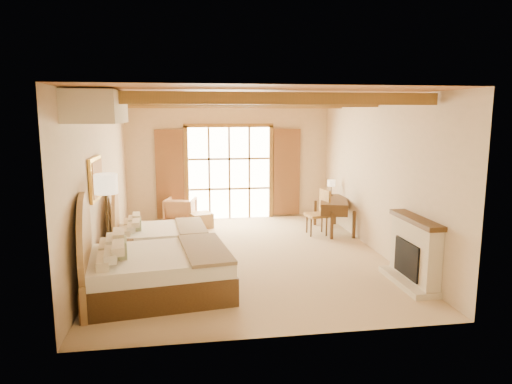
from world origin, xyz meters
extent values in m
plane|color=tan|center=(0.00, 0.00, 0.00)|extent=(7.00, 7.00, 0.00)
plane|color=beige|center=(0.00, 3.50, 1.60)|extent=(5.50, 0.00, 5.50)
plane|color=beige|center=(-2.75, 0.00, 1.60)|extent=(0.00, 7.00, 7.00)
plane|color=beige|center=(2.75, 0.00, 1.60)|extent=(0.00, 7.00, 7.00)
plane|color=#B06A3C|center=(0.00, 0.00, 3.20)|extent=(7.00, 7.00, 0.00)
cube|color=white|center=(0.00, 3.46, 1.25)|extent=(2.20, 0.02, 2.50)
cube|color=brown|center=(-1.60, 3.43, 1.25)|extent=(0.75, 0.06, 2.40)
cube|color=brown|center=(1.60, 3.43, 1.25)|extent=(0.75, 0.06, 2.40)
cube|color=beige|center=(2.62, -2.00, 0.55)|extent=(0.25, 1.30, 1.10)
cube|color=black|center=(2.55, -2.00, 0.45)|extent=(0.18, 0.80, 0.60)
cube|color=beige|center=(2.53, -2.00, 0.05)|extent=(0.45, 1.40, 0.10)
cube|color=#4D361B|center=(2.61, -2.00, 1.12)|extent=(0.30, 1.40, 0.08)
cube|color=gold|center=(-2.71, -0.75, 1.75)|extent=(0.05, 0.95, 0.75)
cube|color=tan|center=(-2.68, -0.75, 1.75)|extent=(0.02, 0.82, 0.62)
cube|color=#FAF2CB|center=(-2.40, -2.00, 2.95)|extent=(0.70, 1.40, 0.45)
cube|color=#4D361B|center=(-1.64, -1.80, 0.22)|extent=(2.45, 1.98, 0.44)
cube|color=silver|center=(-1.64, -1.80, 0.56)|extent=(2.40, 1.94, 0.24)
cube|color=#8E7C5A|center=(-0.88, -1.80, 0.69)|extent=(0.89, 1.81, 0.05)
cube|color=gray|center=(-2.16, -1.80, 0.81)|extent=(0.19, 0.47, 0.26)
cube|color=#4D361B|center=(-1.71, 0.35, 0.18)|extent=(1.95, 1.55, 0.36)
cube|color=silver|center=(-1.71, 0.35, 0.46)|extent=(1.91, 1.52, 0.20)
cube|color=#8E7C5A|center=(-1.09, 0.35, 0.56)|extent=(0.68, 1.46, 0.04)
cube|color=gray|center=(-2.14, 0.35, 0.66)|extent=(0.14, 0.38, 0.21)
cube|color=#4D361B|center=(-2.44, -0.92, 0.32)|extent=(0.63, 0.63, 0.64)
cylinder|color=#352A19|center=(-2.50, -1.06, 0.02)|extent=(0.26, 0.26, 0.03)
cylinder|color=#352A19|center=(-2.50, -1.06, 0.82)|extent=(0.04, 0.04, 1.59)
cylinder|color=beige|center=(-2.50, -1.06, 1.70)|extent=(0.39, 0.39, 0.33)
imported|color=#B47F54|center=(-1.34, 2.97, 0.35)|extent=(0.90, 0.91, 0.69)
cube|color=#9E7A47|center=(-0.82, 2.50, 0.19)|extent=(0.65, 0.65, 0.37)
cube|color=#4D361B|center=(2.39, 1.62, 0.78)|extent=(1.05, 1.62, 0.05)
cube|color=#4D361B|center=(2.39, 1.62, 0.64)|extent=(1.02, 1.57, 0.23)
cube|color=#A58247|center=(1.90, 1.39, 0.47)|extent=(0.55, 0.55, 0.06)
cube|color=#A58247|center=(2.11, 1.39, 0.79)|extent=(0.14, 0.47, 0.58)
cylinder|color=#352A19|center=(2.48, 2.14, 0.82)|extent=(0.12, 0.12, 0.02)
cylinder|color=#352A19|center=(2.48, 2.14, 0.95)|extent=(0.02, 0.02, 0.28)
cylinder|color=beige|center=(2.48, 2.14, 1.12)|extent=(0.20, 0.20, 0.16)
camera|label=1|loc=(-1.13, -8.90, 2.85)|focal=32.00mm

